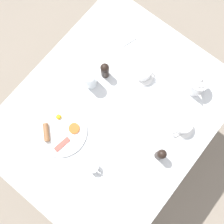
{
  "coord_description": "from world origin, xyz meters",
  "views": [
    {
      "loc": [
        0.19,
        -0.24,
        2.12
      ],
      "look_at": [
        0.0,
        0.0,
        0.79
      ],
      "focal_mm": 42.0,
      "sensor_mm": 36.0,
      "label": 1
    }
  ],
  "objects_px": {
    "teacup_with_saucer_left": "(143,72)",
    "spoon_for_tea": "(178,55)",
    "teapot_near": "(197,84)",
    "salt_grinder": "(105,70)",
    "breakfast_plate": "(60,131)",
    "napkin_folded": "(123,32)",
    "pepper_grinder": "(161,155)",
    "creamer_jug": "(93,168)",
    "knife_by_plate": "(79,206)",
    "fork_by_plate": "(121,151)",
    "water_glass_tall": "(90,79)",
    "teacup_with_saucer_right": "(182,125)"
  },
  "relations": [
    {
      "from": "teapot_near",
      "to": "knife_by_plate",
      "type": "bearing_deg",
      "value": -51.57
    },
    {
      "from": "pepper_grinder",
      "to": "fork_by_plate",
      "type": "relative_size",
      "value": 0.65
    },
    {
      "from": "teacup_with_saucer_left",
      "to": "knife_by_plate",
      "type": "distance_m",
      "value": 0.75
    },
    {
      "from": "creamer_jug",
      "to": "knife_by_plate",
      "type": "bearing_deg",
      "value": -71.91
    },
    {
      "from": "teacup_with_saucer_right",
      "to": "napkin_folded",
      "type": "height_order",
      "value": "teacup_with_saucer_right"
    },
    {
      "from": "teacup_with_saucer_right",
      "to": "knife_by_plate",
      "type": "xyz_separation_m",
      "value": [
        -0.16,
        -0.63,
        -0.03
      ]
    },
    {
      "from": "water_glass_tall",
      "to": "knife_by_plate",
      "type": "bearing_deg",
      "value": -55.36
    },
    {
      "from": "water_glass_tall",
      "to": "creamer_jug",
      "type": "xyz_separation_m",
      "value": [
        0.3,
        -0.33,
        -0.04
      ]
    },
    {
      "from": "teapot_near",
      "to": "teacup_with_saucer_left",
      "type": "relative_size",
      "value": 1.08
    },
    {
      "from": "napkin_folded",
      "to": "breakfast_plate",
      "type": "bearing_deg",
      "value": -81.16
    },
    {
      "from": "salt_grinder",
      "to": "napkin_folded",
      "type": "xyz_separation_m",
      "value": [
        -0.09,
        0.26,
        -0.06
      ]
    },
    {
      "from": "fork_by_plate",
      "to": "pepper_grinder",
      "type": "bearing_deg",
      "value": 31.83
    },
    {
      "from": "teacup_with_saucer_left",
      "to": "salt_grinder",
      "type": "bearing_deg",
      "value": -141.18
    },
    {
      "from": "water_glass_tall",
      "to": "salt_grinder",
      "type": "height_order",
      "value": "water_glass_tall"
    },
    {
      "from": "teapot_near",
      "to": "fork_by_plate",
      "type": "relative_size",
      "value": 0.82
    },
    {
      "from": "water_glass_tall",
      "to": "teacup_with_saucer_right",
      "type": "bearing_deg",
      "value": 12.38
    },
    {
      "from": "teapot_near",
      "to": "knife_by_plate",
      "type": "distance_m",
      "value": 0.86
    },
    {
      "from": "water_glass_tall",
      "to": "spoon_for_tea",
      "type": "relative_size",
      "value": 0.9
    },
    {
      "from": "teacup_with_saucer_left",
      "to": "spoon_for_tea",
      "type": "relative_size",
      "value": 1.01
    },
    {
      "from": "teapot_near",
      "to": "fork_by_plate",
      "type": "xyz_separation_m",
      "value": [
        -0.09,
        -0.51,
        -0.05
      ]
    },
    {
      "from": "creamer_jug",
      "to": "napkin_folded",
      "type": "xyz_separation_m",
      "value": [
        -0.35,
        0.68,
        -0.02
      ]
    },
    {
      "from": "water_glass_tall",
      "to": "creamer_jug",
      "type": "height_order",
      "value": "water_glass_tall"
    },
    {
      "from": "teapot_near",
      "to": "pepper_grinder",
      "type": "bearing_deg",
      "value": -36.1
    },
    {
      "from": "teacup_with_saucer_left",
      "to": "breakfast_plate",
      "type": "bearing_deg",
      "value": -105.44
    },
    {
      "from": "napkin_folded",
      "to": "salt_grinder",
      "type": "bearing_deg",
      "value": -71.9
    },
    {
      "from": "teacup_with_saucer_left",
      "to": "creamer_jug",
      "type": "relative_size",
      "value": 1.81
    },
    {
      "from": "teacup_with_saucer_right",
      "to": "pepper_grinder",
      "type": "xyz_separation_m",
      "value": [
        0.0,
        -0.19,
        0.03
      ]
    },
    {
      "from": "teapot_near",
      "to": "salt_grinder",
      "type": "xyz_separation_m",
      "value": [
        -0.42,
        -0.24,
        0.01
      ]
    },
    {
      "from": "teapot_near",
      "to": "teacup_with_saucer_left",
      "type": "bearing_deg",
      "value": -111.23
    },
    {
      "from": "salt_grinder",
      "to": "fork_by_plate",
      "type": "relative_size",
      "value": 0.65
    },
    {
      "from": "pepper_grinder",
      "to": "knife_by_plate",
      "type": "bearing_deg",
      "value": -109.7
    },
    {
      "from": "knife_by_plate",
      "to": "fork_by_plate",
      "type": "bearing_deg",
      "value": 91.08
    },
    {
      "from": "breakfast_plate",
      "to": "napkin_folded",
      "type": "bearing_deg",
      "value": 98.84
    },
    {
      "from": "teapot_near",
      "to": "salt_grinder",
      "type": "height_order",
      "value": "teapot_near"
    },
    {
      "from": "pepper_grinder",
      "to": "teacup_with_saucer_left",
      "type": "bearing_deg",
      "value": 138.27
    },
    {
      "from": "breakfast_plate",
      "to": "spoon_for_tea",
      "type": "bearing_deg",
      "value": 72.75
    },
    {
      "from": "water_glass_tall",
      "to": "salt_grinder",
      "type": "bearing_deg",
      "value": 71.68
    },
    {
      "from": "creamer_jug",
      "to": "knife_by_plate",
      "type": "relative_size",
      "value": 0.45
    },
    {
      "from": "teacup_with_saucer_right",
      "to": "fork_by_plate",
      "type": "bearing_deg",
      "value": -118.97
    },
    {
      "from": "teapot_near",
      "to": "spoon_for_tea",
      "type": "relative_size",
      "value": 1.09
    },
    {
      "from": "teacup_with_saucer_left",
      "to": "salt_grinder",
      "type": "distance_m",
      "value": 0.2
    },
    {
      "from": "pepper_grinder",
      "to": "napkin_folded",
      "type": "distance_m",
      "value": 0.72
    },
    {
      "from": "breakfast_plate",
      "to": "spoon_for_tea",
      "type": "distance_m",
      "value": 0.77
    },
    {
      "from": "salt_grinder",
      "to": "knife_by_plate",
      "type": "distance_m",
      "value": 0.69
    },
    {
      "from": "creamer_jug",
      "to": "pepper_grinder",
      "type": "bearing_deg",
      "value": 49.4
    },
    {
      "from": "knife_by_plate",
      "to": "teapot_near",
      "type": "bearing_deg",
      "value": 84.16
    },
    {
      "from": "teacup_with_saucer_left",
      "to": "fork_by_plate",
      "type": "relative_size",
      "value": 0.76
    },
    {
      "from": "teacup_with_saucer_right",
      "to": "creamer_jug",
      "type": "height_order",
      "value": "teacup_with_saucer_right"
    },
    {
      "from": "napkin_folded",
      "to": "spoon_for_tea",
      "type": "distance_m",
      "value": 0.34
    },
    {
      "from": "teapot_near",
      "to": "water_glass_tall",
      "type": "distance_m",
      "value": 0.56
    }
  ]
}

